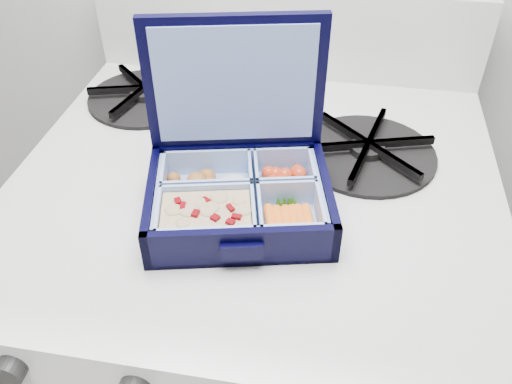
% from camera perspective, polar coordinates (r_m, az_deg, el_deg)
% --- Properties ---
extents(stove, '(0.62, 0.62, 0.93)m').
position_cam_1_polar(stove, '(1.06, 0.16, -17.75)').
color(stove, silver).
rests_on(stove, floor).
extents(bento_box, '(0.24, 0.20, 0.05)m').
position_cam_1_polar(bento_box, '(0.62, -1.78, -0.82)').
color(bento_box, black).
rests_on(bento_box, stove).
extents(burner_grate, '(0.23, 0.23, 0.03)m').
position_cam_1_polar(burner_grate, '(0.74, 11.68, 4.62)').
color(burner_grate, black).
rests_on(burner_grate, stove).
extents(burner_grate_rear, '(0.22, 0.22, 0.02)m').
position_cam_1_polar(burner_grate_rear, '(0.87, -11.57, 10.14)').
color(burner_grate_rear, black).
rests_on(burner_grate_rear, stove).
extents(fork, '(0.09, 0.18, 0.01)m').
position_cam_1_polar(fork, '(0.75, 1.04, 5.22)').
color(fork, '#B8B8B8').
rests_on(fork, stove).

